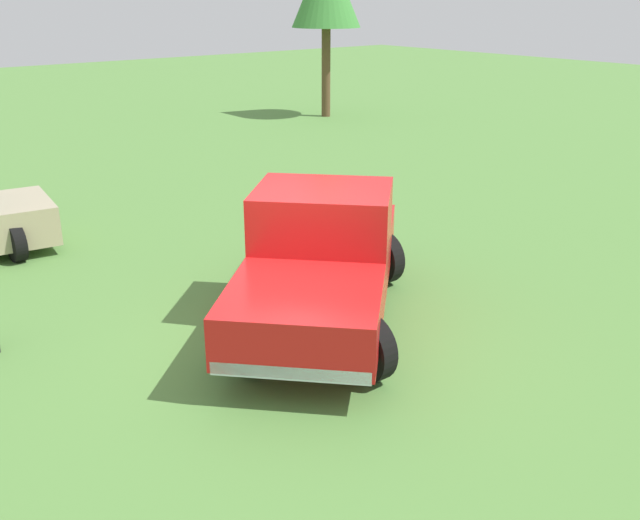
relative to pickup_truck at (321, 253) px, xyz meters
The scene contains 2 objects.
ground_plane 1.31m from the pickup_truck, 71.67° to the right, with size 80.00×80.00×0.00m, color #54843D.
pickup_truck is the anchor object (origin of this frame).
Camera 1 is at (6.84, -4.95, 4.30)m, focal length 40.19 mm.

